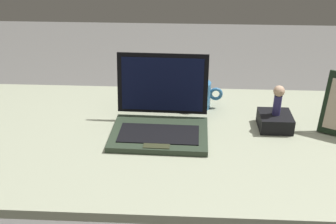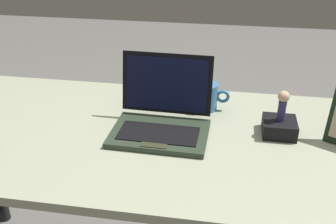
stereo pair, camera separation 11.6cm
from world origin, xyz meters
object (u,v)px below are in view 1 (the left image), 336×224
(laptop_front, at_px, (160,118))
(coffee_mug, at_px, (200,95))
(figurine_stand, at_px, (275,121))
(figurine, at_px, (278,98))

(laptop_front, xyz_separation_m, coffee_mug, (0.12, 0.17, 0.00))
(figurine_stand, bearing_deg, laptop_front, -173.89)
(figurine, xyz_separation_m, coffee_mug, (-0.23, 0.13, -0.06))
(laptop_front, bearing_deg, figurine, 6.11)
(laptop_front, relative_size, figurine, 3.07)
(laptop_front, bearing_deg, coffee_mug, 54.37)
(laptop_front, relative_size, figurine_stand, 2.95)
(figurine_stand, height_order, coffee_mug, coffee_mug)
(figurine_stand, xyz_separation_m, coffee_mug, (-0.23, 0.13, 0.02))
(coffee_mug, bearing_deg, figurine, -29.74)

